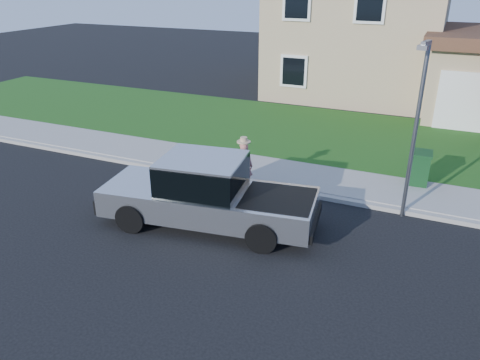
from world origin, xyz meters
name	(u,v)px	position (x,y,z in m)	size (l,w,h in m)	color
ground	(222,234)	(0.00, 0.00, 0.00)	(80.00, 80.00, 0.00)	black
curb	(297,192)	(1.00, 2.90, 0.06)	(40.00, 0.20, 0.12)	gray
sidewalk	(307,178)	(1.00, 4.00, 0.07)	(40.00, 2.00, 0.15)	gray
lawn	(340,136)	(1.00, 8.50, 0.05)	(40.00, 7.00, 0.10)	#244D16
house	(386,31)	(1.31, 16.38, 3.17)	(14.00, 11.30, 6.85)	tan
pickup_truck	(207,194)	(-0.53, 0.32, 0.83)	(5.61, 2.53, 1.78)	black
woman	(244,165)	(-0.53, 2.60, 0.76)	(0.61, 0.48, 1.61)	tan
trash_bin	(419,167)	(4.13, 4.76, 0.65)	(0.62, 0.71, 0.98)	#0E3616
street_lamp	(416,123)	(3.92, 2.70, 2.55)	(0.28, 0.59, 4.47)	slate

